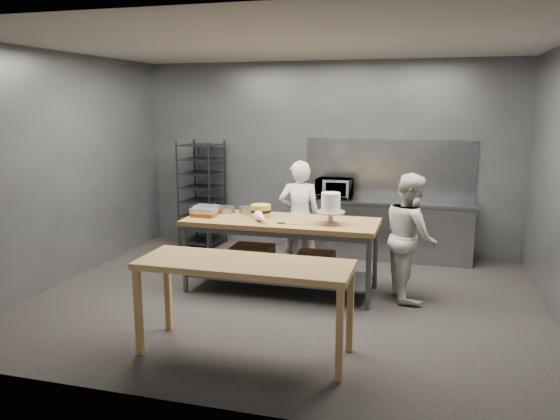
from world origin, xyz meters
name	(u,v)px	position (x,y,z in m)	size (l,w,h in m)	color
ground	(285,299)	(0.00, 0.00, 0.00)	(6.00, 6.00, 0.00)	black
back_wall	(326,157)	(0.00, 2.50, 1.50)	(6.00, 0.04, 3.00)	#4C4F54
work_table	(280,246)	(-0.14, 0.29, 0.57)	(2.40, 0.90, 0.92)	olive
near_counter	(244,271)	(0.02, -1.51, 0.81)	(2.00, 0.70, 0.90)	olive
back_counter	(385,229)	(1.00, 2.18, 0.45)	(2.60, 0.60, 0.90)	slate
splashback_panel	(389,168)	(1.00, 2.48, 1.35)	(2.60, 0.02, 0.90)	slate
speed_rack	(202,195)	(-1.99, 2.10, 0.86)	(0.63, 0.68, 1.75)	black
chef_behind	(299,217)	(-0.09, 1.11, 0.79)	(0.58, 0.38, 1.58)	white
chef_right	(410,236)	(1.44, 0.46, 0.77)	(0.75, 0.58, 1.54)	beige
microwave	(334,188)	(0.20, 2.18, 1.05)	(0.54, 0.37, 0.30)	black
frosted_cake_stand	(331,205)	(0.51, 0.19, 1.15)	(0.34, 0.34, 0.38)	#AAA088
layer_cake	(261,211)	(-0.42, 0.37, 1.00)	(0.25, 0.25, 0.16)	gold
cake_pans	(223,210)	(-0.99, 0.50, 0.96)	(0.84, 0.48, 0.07)	gray
piping_bag	(262,218)	(-0.29, 0.02, 0.98)	(0.12, 0.12, 0.38)	white
offset_spatula	(288,224)	(0.02, 0.06, 0.93)	(0.36, 0.02, 0.02)	slate
pastry_clamshells	(205,211)	(-1.15, 0.29, 0.98)	(0.35, 0.39, 0.11)	brown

